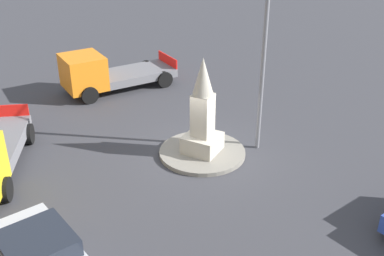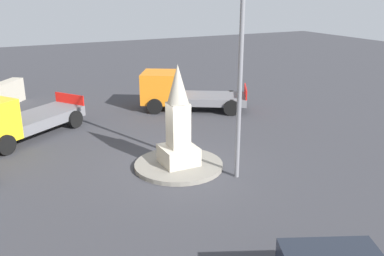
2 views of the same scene
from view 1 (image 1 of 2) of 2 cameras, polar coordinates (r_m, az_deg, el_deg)
The scene contains 5 objects.
ground_plane at distance 17.89m, azimuth 1.28°, elevation -3.27°, with size 80.00×80.00×0.00m, color #38383D.
traffic_island at distance 17.85m, azimuth 1.28°, elevation -3.04°, with size 3.35×3.35×0.16m, color gray.
monument at distance 17.11m, azimuth 1.34°, elevation 1.62°, with size 1.29×1.29×3.77m.
streetlamp at distance 16.73m, azimuth 9.20°, elevation 12.49°, with size 3.42×0.28×8.18m.
truck_orange_parked_right at distance 23.80m, azimuth -10.96°, elevation 6.73°, with size 4.72×6.00×2.08m.
Camera 1 is at (7.02, -13.81, 8.96)m, focal length 42.78 mm.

